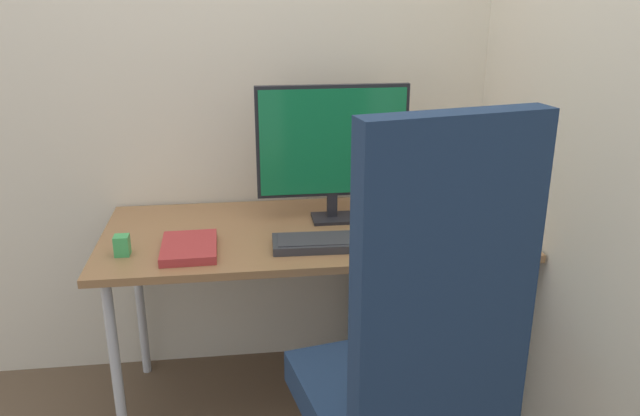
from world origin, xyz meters
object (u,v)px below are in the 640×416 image
at_px(office_chair, 413,360).
at_px(mouse, 452,238).
at_px(pen_holder, 450,201).
at_px(desk_clamp_accessory, 122,245).
at_px(filing_cabinet, 419,330).
at_px(notebook, 189,248).
at_px(monitor, 332,145).
at_px(keyboard, 336,242).

height_order(office_chair, mouse, office_chair).
bearing_deg(pen_holder, desk_clamp_accessory, -168.62).
relative_size(filing_cabinet, desk_clamp_accessory, 8.45).
bearing_deg(filing_cabinet, notebook, -170.16).
bearing_deg(desk_clamp_accessory, mouse, -2.21).
relative_size(monitor, notebook, 2.26).
distance_m(monitor, pen_holder, 0.50).
height_order(monitor, keyboard, monitor).
bearing_deg(office_chair, keyboard, 99.93).
bearing_deg(notebook, pen_holder, 12.30).
distance_m(mouse, desk_clamp_accessory, 1.07).
height_order(keyboard, notebook, keyboard).
relative_size(office_chair, notebook, 5.38).
height_order(monitor, desk_clamp_accessory, monitor).
bearing_deg(notebook, mouse, -4.26).
bearing_deg(pen_holder, keyboard, -152.15).
xyz_separation_m(notebook, desk_clamp_accessory, (-0.21, -0.00, 0.02)).
xyz_separation_m(mouse, notebook, (-0.86, 0.04, -0.01)).
bearing_deg(desk_clamp_accessory, keyboard, -1.24).
height_order(notebook, desk_clamp_accessory, desk_clamp_accessory).
bearing_deg(notebook, monitor, 24.08).
bearing_deg(keyboard, pen_holder, 27.85).
height_order(mouse, notebook, mouse).
height_order(monitor, notebook, monitor).
bearing_deg(monitor, office_chair, -84.67).
bearing_deg(filing_cabinet, office_chair, -108.03).
xyz_separation_m(filing_cabinet, notebook, (-0.83, -0.14, 0.45)).
bearing_deg(mouse, pen_holder, 74.92).
xyz_separation_m(office_chair, keyboard, (-0.10, 0.59, 0.08)).
bearing_deg(keyboard, notebook, 178.10).
relative_size(monitor, keyboard, 1.29).
xyz_separation_m(office_chair, filing_cabinet, (0.25, 0.75, -0.37)).
distance_m(office_chair, notebook, 0.85).
bearing_deg(mouse, desk_clamp_accessory, 178.88).
bearing_deg(keyboard, desk_clamp_accessory, 178.76).
xyz_separation_m(keyboard, pen_holder, (0.47, 0.25, 0.04)).
bearing_deg(filing_cabinet, desk_clamp_accessory, -172.07).
xyz_separation_m(filing_cabinet, keyboard, (-0.35, -0.16, 0.45)).
bearing_deg(pen_holder, filing_cabinet, -143.17).
bearing_deg(desk_clamp_accessory, office_chair, -37.71).
height_order(office_chair, pen_holder, office_chair).
relative_size(monitor, pen_holder, 3.05).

